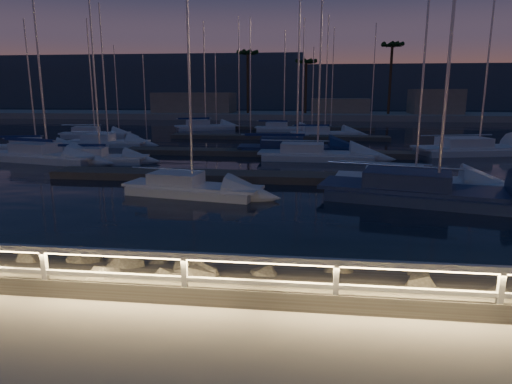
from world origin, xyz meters
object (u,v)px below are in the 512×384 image
sailboat_i (93,134)px  sailboat_a (98,157)px  sailboat_j (106,142)px  sailboat_n (282,128)px  sailboat_e (34,146)px  sailboat_c (294,148)px  sailboat_d (431,191)px  sailboat_h (410,180)px  sailboat_l (475,148)px  sailboat_k (323,133)px  sailboat_g (314,154)px  sailboat_f (45,155)px  guard_rail (133,263)px  sailboat_m (204,126)px  sailboat_b (189,187)px

sailboat_i → sailboat_a: bearing=-72.5°
sailboat_j → sailboat_n: 22.51m
sailboat_e → sailboat_j: size_ratio=0.86×
sailboat_i → sailboat_c: bearing=-34.4°
sailboat_d → sailboat_h: size_ratio=1.29×
sailboat_l → sailboat_i: bearing=152.2°
sailboat_d → sailboat_h: sailboat_d is taller
sailboat_c → sailboat_k: size_ratio=1.24×
sailboat_g → sailboat_h: sailboat_g is taller
sailboat_a → sailboat_f: 4.02m
sailboat_c → sailboat_j: bearing=169.0°
sailboat_k → sailboat_l: sailboat_l is taller
sailboat_c → sailboat_g: 3.47m
sailboat_e → sailboat_i: 10.47m
sailboat_k → sailboat_n: 7.65m
guard_rail → sailboat_c: sailboat_c is taller
sailboat_d → guard_rail: bearing=-111.6°
sailboat_f → sailboat_j: sailboat_f is taller
sailboat_d → sailboat_e: bearing=167.2°
sailboat_h → guard_rail: bearing=-109.8°
sailboat_j → sailboat_l: (30.55, -1.34, 0.06)m
sailboat_c → sailboat_g: bearing=-64.4°
sailboat_k → guard_rail: bearing=-106.1°
sailboat_i → sailboat_j: (4.65, -6.95, -0.02)m
sailboat_g → sailboat_h: (4.83, -8.97, -0.03)m
sailboat_i → sailboat_m: bearing=41.0°
sailboat_g → sailboat_l: (12.35, 4.53, 0.03)m
sailboat_g → sailboat_j: (-18.20, 5.87, -0.02)m
sailboat_f → sailboat_h: (23.33, -5.95, -0.06)m
guard_rail → sailboat_n: sailboat_n is taller
sailboat_a → sailboat_l: size_ratio=0.63×
sailboat_j → sailboat_l: sailboat_l is taller
sailboat_c → sailboat_f: bearing=-161.7°
sailboat_k → sailboat_b: bearing=-112.8°
sailboat_e → sailboat_m: 23.45m
sailboat_f → sailboat_g: sailboat_f is taller
sailboat_g → sailboat_n: size_ratio=1.20×
sailboat_a → sailboat_h: (19.32, -5.60, -0.00)m
guard_rail → sailboat_f: sailboat_f is taller
sailboat_c → sailboat_l: size_ratio=0.91×
sailboat_b → sailboat_e: size_ratio=1.08×
sailboat_c → sailboat_e: sailboat_c is taller
sailboat_e → sailboat_g: sailboat_g is taller
sailboat_m → sailboat_f: bearing=-124.2°
sailboat_h → sailboat_j: sailboat_h is taller
sailboat_f → sailboat_i: bearing=118.3°
guard_rail → sailboat_l: bearing=60.7°
sailboat_d → sailboat_h: bearing=109.4°
sailboat_f → sailboat_i: (-4.35, 15.83, -0.03)m
sailboat_f → sailboat_i: 16.42m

